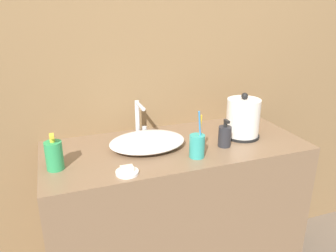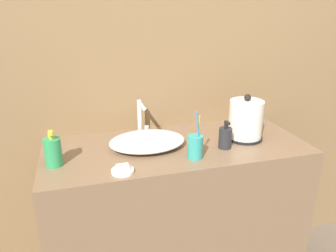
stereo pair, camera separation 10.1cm
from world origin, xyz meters
TOP-DOWN VIEW (x-y plane):
  - wall_back at (0.00, 0.55)m, footprint 6.00×0.04m
  - vanity_counter at (0.00, 0.26)m, footprint 1.23×0.53m
  - sink_basin at (-0.14, 0.28)m, footprint 0.35×0.26m
  - faucet at (-0.13, 0.43)m, footprint 0.06×0.13m
  - electric_kettle at (0.35, 0.25)m, footprint 0.18×0.18m
  - toothbrush_cup at (0.04, 0.11)m, footprint 0.07×0.07m
  - lotion_bottle at (0.21, 0.17)m, footprint 0.06×0.06m
  - shampoo_bottle at (-0.54, 0.20)m, footprint 0.07×0.07m
  - soap_dish at (-0.28, 0.07)m, footprint 0.09×0.09m

SIDE VIEW (x-z plane):
  - vanity_counter at x=0.00m, z-range 0.00..0.89m
  - soap_dish at x=-0.28m, z-range 0.89..0.92m
  - sink_basin at x=-0.14m, z-range 0.89..0.95m
  - lotion_bottle at x=0.21m, z-range 0.88..1.01m
  - toothbrush_cup at x=0.04m, z-range 0.84..1.05m
  - shampoo_bottle at x=-0.54m, z-range 0.88..1.03m
  - electric_kettle at x=0.35m, z-range 0.87..1.10m
  - faucet at x=-0.13m, z-range 0.90..1.08m
  - wall_back at x=0.00m, z-range 0.00..2.60m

